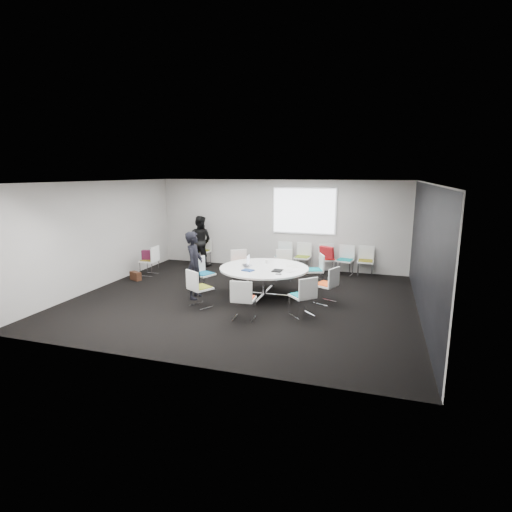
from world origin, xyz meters
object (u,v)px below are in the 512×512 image
(chair_person_back, at_px, (203,256))
(brown_bag, at_px, (136,276))
(chair_back_a, at_px, (283,262))
(chair_back_e, at_px, (365,267))
(chair_ring_b, at_px, (314,277))
(laptop, at_px, (248,266))
(person_main, at_px, (194,265))
(chair_ring_d, at_px, (240,272))
(maroon_bag, at_px, (149,255))
(conference_table, at_px, (264,275))
(chair_ring_h, at_px, (303,304))
(chair_ring_c, at_px, (284,272))
(chair_back_c, at_px, (327,265))
(person_back, at_px, (200,241))
(chair_ring_g, at_px, (244,307))
(chair_back_b, at_px, (302,263))
(chair_ring_a, at_px, (326,292))
(chair_spare_left, at_px, (150,266))
(cup, at_px, (266,262))
(chair_ring_e, at_px, (204,281))
(chair_ring_f, at_px, (200,295))
(chair_back_d, at_px, (345,266))

(chair_person_back, distance_m, brown_bag, 2.60)
(chair_back_a, distance_m, brown_bag, 4.46)
(chair_back_e, bearing_deg, chair_ring_b, 51.77)
(laptop, bearing_deg, person_main, 90.43)
(chair_ring_d, relative_size, maroon_bag, 2.20)
(conference_table, relative_size, chair_ring_h, 2.48)
(chair_ring_c, relative_size, brown_bag, 2.44)
(chair_back_e, height_order, maroon_bag, chair_back_e)
(chair_back_c, height_order, person_back, person_back)
(chair_ring_g, distance_m, chair_back_b, 4.50)
(chair_back_a, relative_size, chair_back_c, 1.00)
(laptop, relative_size, brown_bag, 0.98)
(person_back, relative_size, brown_bag, 4.58)
(chair_ring_a, xyz_separation_m, chair_ring_h, (-0.36, -1.02, 0.00))
(chair_spare_left, distance_m, person_main, 2.82)
(chair_back_a, relative_size, maroon_bag, 2.20)
(chair_ring_c, distance_m, person_back, 3.31)
(chair_ring_g, height_order, cup, chair_ring_g)
(maroon_bag, bearing_deg, chair_back_a, 26.06)
(chair_back_c, height_order, chair_person_back, same)
(chair_ring_e, bearing_deg, chair_ring_a, 111.53)
(chair_back_b, bearing_deg, person_main, 64.07)
(chair_back_c, distance_m, chair_person_back, 4.13)
(chair_ring_c, distance_m, chair_back_a, 1.30)
(person_main, bearing_deg, brown_bag, 57.60)
(chair_ring_f, bearing_deg, person_main, 155.26)
(chair_ring_f, bearing_deg, chair_person_back, 144.39)
(chair_ring_h, relative_size, chair_back_a, 1.00)
(chair_ring_g, bearing_deg, chair_person_back, 119.67)
(chair_back_a, relative_size, person_main, 0.54)
(chair_ring_e, height_order, chair_ring_h, same)
(laptop, bearing_deg, chair_back_c, -60.31)
(chair_back_c, bearing_deg, chair_ring_d, 18.58)
(chair_ring_g, xyz_separation_m, chair_back_b, (0.38, 4.48, 0.00))
(chair_ring_b, relative_size, person_back, 0.53)
(maroon_bag, bearing_deg, chair_ring_b, 2.90)
(chair_back_b, distance_m, cup, 2.44)
(chair_ring_h, xyz_separation_m, chair_back_c, (0.01, 3.86, 0.00))
(chair_ring_a, distance_m, chair_back_d, 2.84)
(chair_person_back, bearing_deg, chair_back_b, -175.55)
(chair_ring_c, relative_size, chair_ring_d, 1.00)
(chair_back_a, relative_size, chair_back_e, 1.00)
(conference_table, xyz_separation_m, chair_ring_e, (-1.61, -0.05, -0.26))
(conference_table, height_order, cup, cup)
(chair_ring_e, height_order, chair_back_c, same)
(chair_ring_b, relative_size, chair_ring_e, 1.00)
(chair_ring_b, bearing_deg, chair_ring_h, 161.01)
(cup, height_order, brown_bag, cup)
(chair_spare_left, relative_size, brown_bag, 2.44)
(chair_ring_d, xyz_separation_m, laptop, (0.59, -1.09, 0.47))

